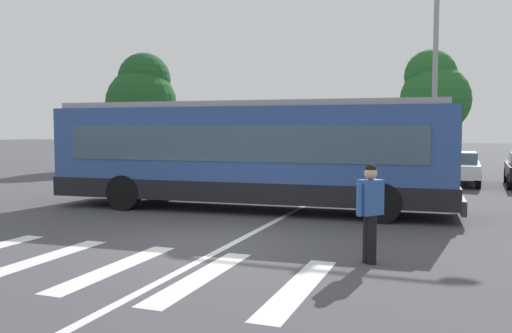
# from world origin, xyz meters

# --- Properties ---
(ground_plane) EXTENTS (160.00, 160.00, 0.00)m
(ground_plane) POSITION_xyz_m (0.00, 0.00, 0.00)
(ground_plane) COLOR #47474C
(city_transit_bus) EXTENTS (11.50, 3.19, 3.06)m
(city_transit_bus) POSITION_xyz_m (-0.84, 4.49, 1.59)
(city_transit_bus) COLOR black
(city_transit_bus) RESTS_ON ground_plane
(pedestrian_crossing_street) EXTENTS (0.45, 0.48, 1.72)m
(pedestrian_crossing_street) POSITION_xyz_m (3.29, -0.53, 0.97)
(pedestrian_crossing_street) COLOR black
(pedestrian_crossing_street) RESTS_ON ground_plane
(parked_car_champagne) EXTENTS (1.89, 4.51, 1.35)m
(parked_car_champagne) POSITION_xyz_m (-6.01, 13.44, 0.77)
(parked_car_champagne) COLOR black
(parked_car_champagne) RESTS_ON ground_plane
(parked_car_blue) EXTENTS (2.00, 4.56, 1.35)m
(parked_car_blue) POSITION_xyz_m (-3.33, 14.02, 0.77)
(parked_car_blue) COLOR black
(parked_car_blue) RESTS_ON ground_plane
(parked_car_silver) EXTENTS (1.92, 4.53, 1.35)m
(parked_car_silver) POSITION_xyz_m (-0.58, 13.55, 0.77)
(parked_car_silver) COLOR black
(parked_car_silver) RESTS_ON ground_plane
(parked_car_red) EXTENTS (1.88, 4.50, 1.35)m
(parked_car_red) POSITION_xyz_m (2.01, 13.59, 0.77)
(parked_car_red) COLOR black
(parked_car_red) RESTS_ON ground_plane
(parked_car_white) EXTENTS (1.94, 4.53, 1.35)m
(parked_car_white) POSITION_xyz_m (4.76, 13.89, 0.77)
(parked_car_white) COLOR black
(parked_car_white) RESTS_ON ground_plane
(twin_arm_street_lamp) EXTENTS (5.38, 0.32, 9.39)m
(twin_arm_street_lamp) POSITION_xyz_m (3.90, 12.20, 5.81)
(twin_arm_street_lamp) COLOR #939399
(twin_arm_street_lamp) RESTS_ON ground_plane
(background_tree_left) EXTENTS (4.14, 4.14, 6.77)m
(background_tree_left) POSITION_xyz_m (-12.62, 17.66, 4.19)
(background_tree_left) COLOR brown
(background_tree_left) RESTS_ON ground_plane
(background_tree_right) EXTENTS (3.80, 3.80, 6.64)m
(background_tree_right) POSITION_xyz_m (3.58, 21.29, 4.27)
(background_tree_right) COLOR brown
(background_tree_right) RESTS_ON ground_plane
(crosswalk_painted_stripes) EXTENTS (6.79, 3.22, 0.01)m
(crosswalk_painted_stripes) POSITION_xyz_m (-0.64, -2.28, 0.00)
(crosswalk_painted_stripes) COLOR silver
(crosswalk_painted_stripes) RESTS_ON ground_plane
(lane_center_line) EXTENTS (0.16, 24.00, 0.01)m
(lane_center_line) POSITION_xyz_m (0.47, 2.00, 0.00)
(lane_center_line) COLOR silver
(lane_center_line) RESTS_ON ground_plane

